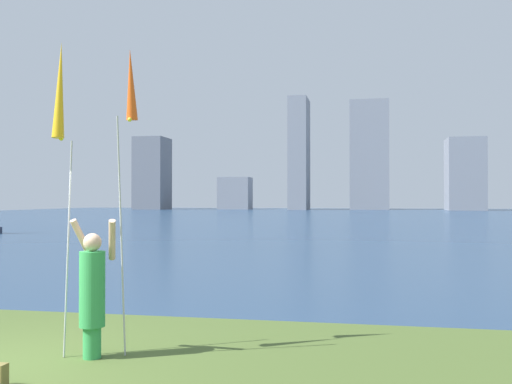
# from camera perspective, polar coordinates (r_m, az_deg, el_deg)

# --- Properties ---
(ground) EXTENTS (120.00, 138.00, 0.12)m
(ground) POSITION_cam_1_polar(r_m,az_deg,el_deg) (57.64, 6.40, -2.82)
(ground) COLOR #475B28
(person) EXTENTS (0.68, 0.50, 1.85)m
(person) POSITION_cam_1_polar(r_m,az_deg,el_deg) (8.07, -15.87, -9.26)
(person) COLOR green
(person) RESTS_ON ground
(kite_flag_left) EXTENTS (0.16, 0.45, 4.20)m
(kite_flag_left) POSITION_cam_1_polar(r_m,az_deg,el_deg) (8.13, -18.81, 8.82)
(kite_flag_left) COLOR #B2B2B7
(kite_flag_left) RESTS_ON ground
(kite_flag_right) EXTENTS (0.16, 0.57, 4.20)m
(kite_flag_right) POSITION_cam_1_polar(r_m,az_deg,el_deg) (8.25, -12.33, 9.38)
(kite_flag_right) COLOR #B2B2B7
(kite_flag_right) RESTS_ON ground
(skyline_tower_0) EXTENTS (5.92, 6.83, 14.28)m
(skyline_tower_0) POSITION_cam_1_polar(r_m,az_deg,el_deg) (116.86, -10.23, 1.81)
(skyline_tower_0) COLOR slate
(skyline_tower_0) RESTS_ON ground
(skyline_tower_1) EXTENTS (6.25, 4.79, 6.38)m
(skyline_tower_1) POSITION_cam_1_polar(r_m,az_deg,el_deg) (115.25, -2.08, -0.13)
(skyline_tower_1) COLOR gray
(skyline_tower_1) RESTS_ON ground
(skyline_tower_2) EXTENTS (3.52, 7.97, 21.52)m
(skyline_tower_2) POSITION_cam_1_polar(r_m,az_deg,el_deg) (112.07, 4.29, 3.76)
(skyline_tower_2) COLOR gray
(skyline_tower_2) RESTS_ON ground
(skyline_tower_3) EXTENTS (7.37, 3.29, 21.05)m
(skyline_tower_3) POSITION_cam_1_polar(r_m,az_deg,el_deg) (112.73, 11.15, 3.63)
(skyline_tower_3) COLOR gray
(skyline_tower_3) RESTS_ON ground
(skyline_tower_4) EXTENTS (6.50, 7.03, 13.09)m
(skyline_tower_4) POSITION_cam_1_polar(r_m,az_deg,el_deg) (111.29, 19.97, 1.66)
(skyline_tower_4) COLOR gray
(skyline_tower_4) RESTS_ON ground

